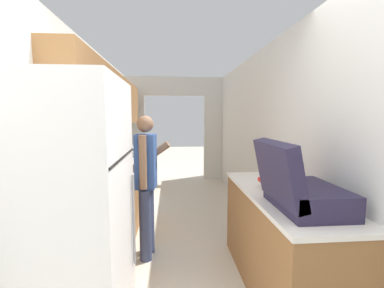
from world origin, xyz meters
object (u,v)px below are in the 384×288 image
Objects in this scene: person at (146,183)px; knife at (134,150)px; range_oven at (128,180)px; book_stack at (276,185)px; refrigerator at (68,217)px; suitcase at (297,188)px.

person reaches higher than knife.
book_stack is at bearing -53.70° from range_oven.
person is (0.42, 1.08, -0.07)m from refrigerator.
person is at bearing 153.32° from book_stack.
refrigerator reaches higher than book_stack.
suitcase is at bearing -29.05° from knife.
refrigerator is 1.69m from book_stack.
refrigerator is 3.37m from knife.
person is at bearing 137.76° from suitcase.
range_oven is 0.75m from knife.
person is 1.59m from suitcase.
range_oven is at bearing 91.34° from refrigerator.
knife is (0.04, 0.59, 0.45)m from range_oven.
suitcase is 2.09× the size of book_stack.
refrigerator is 1.74× the size of range_oven.
suitcase reaches higher than range_oven.
refrigerator is at bearing -54.31° from knife.
range_oven is at bearing 126.30° from book_stack.
book_stack is (1.63, 0.47, 0.05)m from refrigerator.
refrigerator reaches higher than suitcase.
range_oven is 2.90m from book_stack.
refrigerator is at bearing 165.53° from person.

